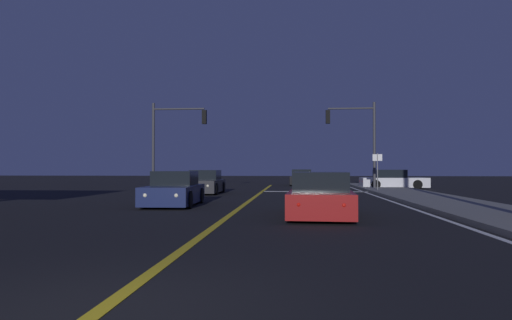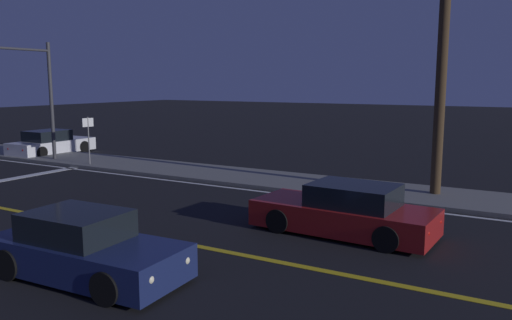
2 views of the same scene
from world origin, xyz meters
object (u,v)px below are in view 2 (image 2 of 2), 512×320
at_px(car_side_waiting_navy, 85,249).
at_px(traffic_signal_near_right, 30,84).
at_px(car_lead_oncoming_white, 51,144).
at_px(car_mid_block_red, 345,212).
at_px(street_sign_corner, 88,133).
at_px(utility_pole_right, 442,55).

height_order(car_side_waiting_navy, traffic_signal_near_right, traffic_signal_near_right).
height_order(car_lead_oncoming_white, traffic_signal_near_right, traffic_signal_near_right).
xyz_separation_m(car_mid_block_red, street_sign_corner, (4.18, 14.00, 0.99)).
relative_size(car_side_waiting_navy, utility_pole_right, 0.45).
bearing_deg(utility_pole_right, car_mid_block_red, 167.68).
xyz_separation_m(car_lead_oncoming_white, street_sign_corner, (-1.96, -5.12, 0.99)).
relative_size(car_lead_oncoming_white, utility_pole_right, 0.49).
xyz_separation_m(car_side_waiting_navy, traffic_signal_near_right, (8.82, 13.25, 3.26)).
relative_size(traffic_signal_near_right, utility_pole_right, 0.62).
bearing_deg(street_sign_corner, car_mid_block_red, -106.62).
relative_size(car_mid_block_red, street_sign_corner, 2.05).
bearing_deg(car_side_waiting_navy, street_sign_corner, -135.08).
height_order(car_lead_oncoming_white, street_sign_corner, street_sign_corner).
distance_m(car_mid_block_red, traffic_signal_near_right, 17.44).
height_order(car_mid_block_red, street_sign_corner, street_sign_corner).
distance_m(car_lead_oncoming_white, car_side_waiting_navy, 19.42).
xyz_separation_m(utility_pole_right, street_sign_corner, (-1.40, 15.22, -3.25)).
bearing_deg(traffic_signal_near_right, car_lead_oncoming_white, -140.23).
height_order(car_lead_oncoming_white, car_side_waiting_navy, same).
relative_size(car_lead_oncoming_white, street_sign_corner, 1.98).
bearing_deg(car_side_waiting_navy, car_lead_oncoming_white, -129.06).
distance_m(car_mid_block_red, street_sign_corner, 14.64).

